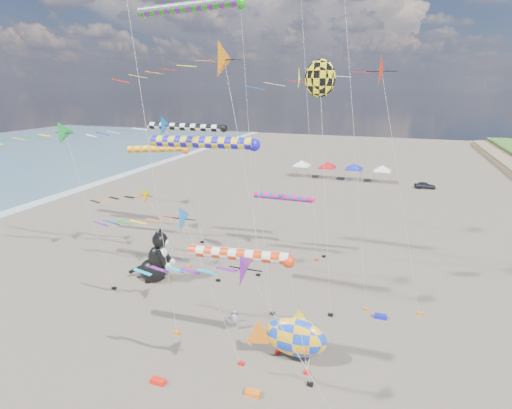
{
  "coord_description": "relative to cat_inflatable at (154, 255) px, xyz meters",
  "views": [
    {
      "loc": [
        10.51,
        -15.06,
        17.23
      ],
      "look_at": [
        1.18,
        12.0,
        8.66
      ],
      "focal_mm": 28.0,
      "sensor_mm": 36.0,
      "label": 1
    }
  ],
  "objects": [
    {
      "name": "kite_bag_1",
      "position": [
        7.47,
        -11.45,
        -2.37
      ],
      "size": [
        0.9,
        0.44,
        0.3
      ],
      "primitive_type": "cube",
      "color": "red",
      "rests_on": "ground"
    },
    {
      "name": "delta_kite_0",
      "position": [
        6.4,
        -8.26,
        6.2
      ],
      "size": [
        11.09,
        1.91,
        10.04
      ],
      "color": "blue",
      "rests_on": "ground"
    },
    {
      "name": "fish_inflatable",
      "position": [
        14.7,
        -6.72,
        -0.73
      ],
      "size": [
        5.49,
        2.68,
        3.87
      ],
      "color": "blue",
      "rests_on": "ground"
    },
    {
      "name": "parked_car",
      "position": [
        25.35,
        44.7,
        -1.93
      ],
      "size": [
        3.63,
        1.86,
        1.18
      ],
      "primitive_type": "imported",
      "rotation": [
        0.0,
        0.0,
        1.71
      ],
      "color": "#26262D",
      "rests_on": "ground"
    },
    {
      "name": "child_green",
      "position": [
        13.34,
        -4.98,
        -1.9
      ],
      "size": [
        0.76,
        0.72,
        1.24
      ],
      "primitive_type": "imported",
      "rotation": [
        0.0,
        0.0,
        -0.57
      ],
      "color": "#227628",
      "rests_on": "ground"
    },
    {
      "name": "windsock_5",
      "position": [
        9.53,
        10.2,
        3.52
      ],
      "size": [
        7.78,
        0.63,
        6.41
      ],
      "color": "#EE1047",
      "rests_on": "ground"
    },
    {
      "name": "windsock_0",
      "position": [
        1.71,
        4.63,
        10.95
      ],
      "size": [
        9.24,
        0.69,
        13.9
      ],
      "color": "black",
      "rests_on": "ground"
    },
    {
      "name": "windsock_2",
      "position": [
        -4.68,
        9.61,
        7.95
      ],
      "size": [
        8.76,
        0.82,
        10.93
      ],
      "color": "orange",
      "rests_on": "ground"
    },
    {
      "name": "windsock_1",
      "position": [
        12.01,
        -8.65,
        5.31
      ],
      "size": [
        7.75,
        0.73,
        8.25
      ],
      "color": "red",
      "rests_on": "ground"
    },
    {
      "name": "windsock_4",
      "position": [
        6.62,
        -2.0,
        10.67
      ],
      "size": [
        9.93,
        0.9,
        13.68
      ],
      "color": "#1914CC",
      "rests_on": "ground"
    },
    {
      "name": "delta_kite_3",
      "position": [
        9.31,
        -6.37,
        15.95
      ],
      "size": [
        11.11,
        2.33,
        19.92
      ],
      "color": "orange",
      "rests_on": "ground"
    },
    {
      "name": "delta_kite_8",
      "position": [
        17.23,
        1.75,
        15.45
      ],
      "size": [
        14.19,
        2.43,
        19.5
      ],
      "color": "red",
      "rests_on": "ground"
    },
    {
      "name": "delta_kite_5",
      "position": [
        -2.74,
        3.3,
        4.09
      ],
      "size": [
        9.36,
        1.64,
        7.85
      ],
      "color": "#ECAC04",
      "rests_on": "ground"
    },
    {
      "name": "kite_bag_2",
      "position": [
        13.17,
        -10.5,
        -2.37
      ],
      "size": [
        0.9,
        0.44,
        0.3
      ],
      "primitive_type": "cube",
      "color": "orange",
      "rests_on": "ground"
    },
    {
      "name": "windsock_3",
      "position": [
        2.89,
        3.93,
        20.81
      ],
      "size": [
        11.08,
        0.92,
        23.86
      ],
      "color": "#209A1C",
      "rests_on": "ground"
    },
    {
      "name": "child_blue",
      "position": [
        9.37,
        -3.9,
        -1.99
      ],
      "size": [
        0.67,
        0.46,
        1.05
      ],
      "primitive_type": "imported",
      "rotation": [
        0.0,
        0.0,
        0.35
      ],
      "color": "#2D31B1",
      "rests_on": "ground"
    },
    {
      "name": "delta_kite_7",
      "position": [
        -8.08,
        -2.65,
        10.65
      ],
      "size": [
        12.21,
        2.07,
        14.55
      ],
      "color": "#169530",
      "rests_on": "ground"
    },
    {
      "name": "person_adult",
      "position": [
        9.73,
        -4.73,
        -1.77
      ],
      "size": [
        0.55,
        0.36,
        1.5
      ],
      "primitive_type": "imported",
      "rotation": [
        0.0,
        0.0,
        0.01
      ],
      "color": "#9B99A0",
      "rests_on": "ground"
    },
    {
      "name": "tent_row",
      "position": [
        10.52,
        46.7,
        0.63
      ],
      "size": [
        19.2,
        4.2,
        3.8
      ],
      "color": "white",
      "rests_on": "ground"
    },
    {
      "name": "delta_kite_4",
      "position": [
        0.46,
        1.7,
        11.15
      ],
      "size": [
        11.58,
        1.93,
        15.02
      ],
      "color": "#0C55B6",
      "rests_on": "ground"
    },
    {
      "name": "kite_bag_0",
      "position": [
        19.82,
        0.24,
        -2.37
      ],
      "size": [
        0.9,
        0.44,
        0.3
      ],
      "primitive_type": "cube",
      "color": "#1318BE",
      "rests_on": "ground"
    },
    {
      "name": "delta_kite_2",
      "position": [
        14.06,
        -12.67,
        6.38
      ],
      "size": [
        10.34,
        1.78,
        10.15
      ],
      "color": "#701A8A",
      "rests_on": "ground"
    },
    {
      "name": "angelfish_kite",
      "position": [
        13.94,
        1.28,
        15.04
      ],
      "size": [
        3.74,
        3.02,
        19.03
      ],
      "color": "yellow",
      "rests_on": "ground"
    },
    {
      "name": "cat_inflatable",
      "position": [
        0.0,
        0.0,
        0.0
      ],
      "size": [
        3.97,
        2.41,
        5.04
      ],
      "primitive_type": null,
      "rotation": [
        0.0,
        0.0,
        0.15
      ],
      "color": "black",
      "rests_on": "ground"
    }
  ]
}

